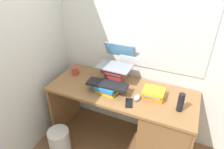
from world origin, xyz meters
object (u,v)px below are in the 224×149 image
Objects in this scene: laptop at (117,60)px; water_bottle at (181,102)px; desk at (154,126)px; wastebasket at (60,141)px; book_stack_tall at (114,74)px; cell_phone at (129,103)px; book_stack_keyboard_riser at (107,88)px; keyboard at (107,84)px; computer_mouse at (137,97)px; mug at (75,71)px; book_stack_side at (154,93)px.

water_bottle is at bearing -21.10° from laptop.
wastebasket is (-0.95, -0.40, -0.25)m from desk.
book_stack_tall reaches higher than cell_phone.
cell_phone is at bearing -46.59° from book_stack_tall.
desk reaches higher than wastebasket.
laptop is at bearing 55.66° from wastebasket.
keyboard is (0.00, 0.00, 0.05)m from book_stack_keyboard_riser.
book_stack_keyboard_riser reaches higher than computer_mouse.
computer_mouse is (0.32, 0.01, -0.07)m from keyboard.
cell_phone is (0.27, -0.09, -0.04)m from book_stack_keyboard_riser.
water_bottle is (0.40, -0.00, 0.07)m from computer_mouse.
mug reaches higher than cell_phone.
book_stack_keyboard_riser is 0.28m from cell_phone.
laptop is (-0.47, 0.18, 0.19)m from book_stack_side.
laptop is at bearing 108.55° from cell_phone.
laptop is at bearing 89.30° from keyboard.
water_bottle is (0.71, 0.01, 0.05)m from book_stack_keyboard_riser.
computer_mouse is 0.96× the size of mug.
water_bottle reaches higher than desk.
desk is at bearing 12.89° from cell_phone.
computer_mouse is 1.03m from wastebasket.
wastebasket is (-0.44, -0.34, -0.68)m from keyboard.
keyboard reaches higher than cell_phone.
cell_phone is (0.28, -0.30, -0.09)m from book_stack_tall.
book_stack_tall is 1.07× the size of book_stack_side.
book_stack_keyboard_riser is 1.67× the size of cell_phone.
book_stack_tall is 1.75× the size of cell_phone.
book_stack_tall is 1.33× the size of water_bottle.
desk is 6.92× the size of book_stack_side.
water_bottle reaches higher than book_stack_keyboard_riser.
book_stack_side is at bearing 34.34° from computer_mouse.
laptop is (-0.52, 0.22, 0.56)m from desk.
laptop reaches higher than desk.
wastebasket is (-0.89, -0.44, -0.63)m from book_stack_side.
book_stack_tall is (-0.53, 0.15, 0.43)m from desk.
desk is at bearing -34.01° from book_stack_side.
book_stack_keyboard_riser is 2.09× the size of mug.
computer_mouse is 0.83m from mug.
book_stack_tall reaches higher than computer_mouse.
book_stack_side reaches higher than desk.
laptop reaches higher than keyboard.
book_stack_tall is 0.22m from book_stack_keyboard_riser.
book_stack_keyboard_riser is (-0.51, -0.06, 0.37)m from desk.
book_stack_side is at bearing 9.28° from keyboard.
water_bottle reaches higher than keyboard.
water_bottle is (1.21, -0.16, 0.04)m from mug.
wastebasket is at bearing -127.70° from book_stack_tall.
book_stack_side is 0.53m from laptop.
desk is 0.47m from water_bottle.
water_bottle is at bearing -7.61° from mug.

